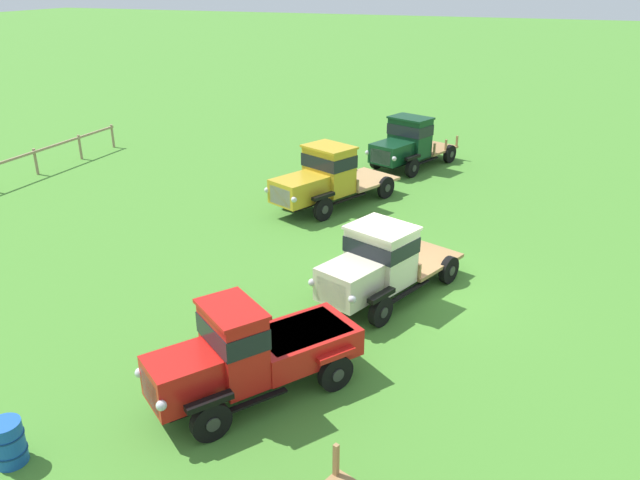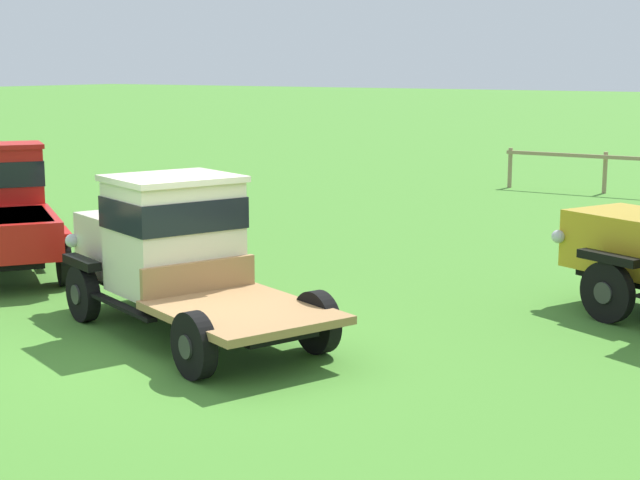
# 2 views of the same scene
# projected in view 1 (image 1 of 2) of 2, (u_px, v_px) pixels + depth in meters

# --- Properties ---
(ground_plane) EXTENTS (240.00, 240.00, 0.00)m
(ground_plane) POSITION_uv_depth(u_px,v_px,m) (411.00, 290.00, 17.29)
(ground_plane) COLOR #47842D
(paddock_fence) EXTENTS (12.74, 0.33, 1.15)m
(paddock_fence) POSITION_uv_depth(u_px,v_px,m) (14.00, 164.00, 25.87)
(paddock_fence) COLOR #997F60
(paddock_fence) RESTS_ON ground
(vintage_truck_second_in_line) EXTENTS (4.47, 3.74, 2.19)m
(vintage_truck_second_in_line) POSITION_uv_depth(u_px,v_px,m) (250.00, 352.00, 12.59)
(vintage_truck_second_in_line) COLOR black
(vintage_truck_second_in_line) RESTS_ON ground
(vintage_truck_midrow_center) EXTENTS (5.14, 3.30, 2.09)m
(vintage_truck_midrow_center) POSITION_uv_depth(u_px,v_px,m) (378.00, 263.00, 16.35)
(vintage_truck_midrow_center) COLOR black
(vintage_truck_midrow_center) RESTS_ON ground
(vintage_truck_far_side) EXTENTS (5.78, 3.86, 2.31)m
(vintage_truck_far_side) POSITION_uv_depth(u_px,v_px,m) (324.00, 177.00, 22.97)
(vintage_truck_far_side) COLOR black
(vintage_truck_far_side) RESTS_ON ground
(vintage_truck_back_of_row) EXTENTS (5.18, 3.40, 2.30)m
(vintage_truck_back_of_row) POSITION_uv_depth(u_px,v_px,m) (407.00, 143.00, 27.65)
(vintage_truck_back_of_row) COLOR black
(vintage_truck_back_of_row) RESTS_ON ground
(oil_drum_beside_row) EXTENTS (0.60, 0.60, 0.86)m
(oil_drum_beside_row) POSITION_uv_depth(u_px,v_px,m) (8.00, 443.00, 11.06)
(oil_drum_beside_row) COLOR #1951B2
(oil_drum_beside_row) RESTS_ON ground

